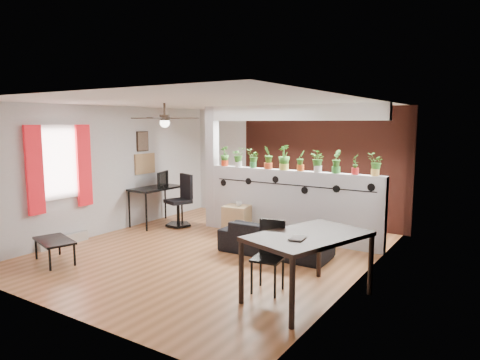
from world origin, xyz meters
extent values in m
cube|color=brown|center=(0.00, 0.00, -0.05)|extent=(6.30, 7.10, 0.10)
cube|color=#B7B7BA|center=(0.00, 3.02, 1.30)|extent=(6.30, 0.04, 2.90)
cube|color=#B7B7BA|center=(0.00, -3.02, 1.30)|extent=(6.30, 0.04, 2.90)
cube|color=#B7B7BA|center=(-2.62, 0.00, 1.30)|extent=(0.04, 7.10, 2.90)
cube|color=#B7B7BA|center=(2.62, 0.00, 1.30)|extent=(0.04, 7.10, 2.90)
cube|color=white|center=(0.00, 0.00, 2.65)|extent=(6.30, 7.10, 0.10)
cube|color=#BCBCC1|center=(0.80, 1.50, 0.68)|extent=(3.60, 0.18, 1.35)
cube|color=white|center=(0.80, 1.50, 2.45)|extent=(3.60, 0.18, 0.30)
cube|color=#BCBCC1|center=(-1.11, 1.50, 1.30)|extent=(0.22, 0.20, 2.60)
cube|color=#A74230|center=(0.80, 2.97, 1.30)|extent=(3.90, 0.05, 2.60)
cube|color=black|center=(0.80, 1.40, 1.08)|extent=(3.31, 0.01, 0.02)
cylinder|color=black|center=(-0.75, 1.40, 1.00)|extent=(0.14, 0.01, 0.14)
cylinder|color=black|center=(-0.13, 1.40, 1.08)|extent=(0.14, 0.01, 0.14)
cylinder|color=black|center=(0.49, 1.40, 1.16)|extent=(0.14, 0.01, 0.14)
cylinder|color=black|center=(1.11, 1.40, 1.00)|extent=(0.14, 0.01, 0.14)
cylinder|color=black|center=(1.73, 1.40, 1.08)|extent=(0.14, 0.01, 0.14)
cylinder|color=black|center=(2.35, 1.40, 1.16)|extent=(0.14, 0.01, 0.14)
cube|color=white|center=(-2.58, -1.20, 1.55)|extent=(0.02, 0.95, 1.25)
cube|color=white|center=(-2.57, -1.20, 1.55)|extent=(0.04, 1.05, 1.35)
cube|color=red|center=(-2.53, -1.70, 1.45)|extent=(0.06, 0.30, 1.55)
cube|color=red|center=(-2.53, -0.70, 1.45)|extent=(0.06, 0.30, 1.55)
cube|color=beige|center=(-2.54, -1.20, 0.09)|extent=(0.08, 1.00, 0.18)
cube|color=#9D754B|center=(-2.58, 0.95, 1.35)|extent=(0.03, 0.60, 0.45)
cube|color=#8C7259|center=(-2.58, 0.90, 1.85)|extent=(0.03, 0.30, 0.40)
cube|color=black|center=(-2.58, 0.90, 1.85)|extent=(0.02, 0.34, 0.44)
cylinder|color=black|center=(-0.80, -0.30, 2.50)|extent=(0.04, 0.04, 0.20)
cylinder|color=black|center=(-0.80, -0.30, 2.35)|extent=(0.18, 0.18, 0.10)
sphere|color=white|center=(-0.80, -0.30, 2.26)|extent=(0.17, 0.17, 0.17)
cube|color=black|center=(-0.48, -0.18, 2.34)|extent=(0.55, 0.29, 0.01)
cube|color=black|center=(-0.92, 0.02, 2.34)|extent=(0.29, 0.55, 0.01)
cube|color=black|center=(-1.12, -0.42, 2.34)|extent=(0.55, 0.29, 0.01)
cube|color=black|center=(-0.68, -0.62, 2.34)|extent=(0.29, 0.55, 0.01)
cylinder|color=red|center=(-0.78, 1.50, 1.41)|extent=(0.15, 0.15, 0.12)
imported|color=#215418|center=(-0.78, 1.50, 1.61)|extent=(0.22, 0.25, 0.32)
cylinder|color=silver|center=(-0.43, 1.50, 1.41)|extent=(0.14, 0.14, 0.12)
imported|color=#215418|center=(-0.43, 1.50, 1.60)|extent=(0.25, 0.26, 0.30)
cylinder|color=#30863F|center=(-0.08, 1.50, 1.41)|extent=(0.13, 0.13, 0.12)
imported|color=#215418|center=(-0.08, 1.50, 1.59)|extent=(0.22, 0.24, 0.28)
cylinder|color=#C1431E|center=(0.27, 1.50, 1.41)|extent=(0.16, 0.16, 0.12)
imported|color=#215418|center=(0.27, 1.50, 1.63)|extent=(0.24, 0.27, 0.35)
cylinder|color=gold|center=(0.62, 1.50, 1.41)|extent=(0.18, 0.18, 0.12)
imported|color=#215418|center=(0.62, 1.50, 1.64)|extent=(0.29, 0.32, 0.39)
cylinder|color=#D25318|center=(0.98, 1.50, 1.41)|extent=(0.14, 0.14, 0.12)
imported|color=#215418|center=(0.98, 1.50, 1.60)|extent=(0.21, 0.23, 0.29)
cylinder|color=silver|center=(1.33, 1.50, 1.41)|extent=(0.15, 0.15, 0.12)
imported|color=#215418|center=(1.33, 1.50, 1.61)|extent=(0.26, 0.25, 0.32)
cylinder|color=#348631|center=(1.68, 1.50, 1.41)|extent=(0.15, 0.15, 0.12)
imported|color=#215418|center=(1.68, 1.50, 1.61)|extent=(0.24, 0.27, 0.33)
cylinder|color=red|center=(2.03, 1.50, 1.41)|extent=(0.13, 0.13, 0.12)
imported|color=#215418|center=(2.03, 1.50, 1.59)|extent=(0.17, 0.20, 0.27)
cylinder|color=#ECB453|center=(2.38, 1.50, 1.41)|extent=(0.14, 0.14, 0.12)
imported|color=#215418|center=(2.38, 1.50, 1.60)|extent=(0.25, 0.25, 0.30)
imported|color=black|center=(1.01, 0.45, 0.27)|extent=(1.84, 0.78, 0.53)
cube|color=tan|center=(-0.25, 1.16, 0.30)|extent=(0.55, 0.51, 0.60)
imported|color=gray|center=(-0.20, 1.16, 0.64)|extent=(0.14, 0.14, 0.09)
cube|color=black|center=(-2.25, 0.94, 0.82)|extent=(0.66, 1.19, 0.04)
cylinder|color=black|center=(-2.54, 0.41, 0.40)|extent=(0.04, 0.04, 0.80)
cylinder|color=black|center=(-2.01, 0.38, 0.40)|extent=(0.04, 0.04, 0.80)
cylinder|color=black|center=(-2.49, 1.49, 0.40)|extent=(0.04, 0.04, 0.80)
cylinder|color=black|center=(-1.96, 1.47, 0.40)|extent=(0.04, 0.04, 0.80)
imported|color=black|center=(-2.25, 1.09, 0.94)|extent=(0.33, 0.17, 0.19)
cylinder|color=black|center=(-1.71, 1.05, 0.04)|extent=(0.58, 0.58, 0.04)
cylinder|color=black|center=(-1.71, 1.05, 0.29)|extent=(0.07, 0.07, 0.49)
cube|color=black|center=(-1.71, 1.05, 0.56)|extent=(0.60, 0.60, 0.08)
cube|color=black|center=(-1.64, 1.25, 0.88)|extent=(0.45, 0.22, 0.54)
cube|color=black|center=(2.25, -1.00, 0.83)|extent=(1.39, 1.79, 0.06)
cylinder|color=black|center=(1.61, -1.58, 0.40)|extent=(0.07, 0.07, 0.80)
cylinder|color=black|center=(2.44, -1.85, 0.40)|extent=(0.07, 0.07, 0.80)
cylinder|color=black|center=(2.06, -0.16, 0.40)|extent=(0.07, 0.07, 0.80)
cylinder|color=black|center=(2.89, -0.43, 0.40)|extent=(0.07, 0.07, 0.80)
imported|color=gray|center=(2.15, -1.30, 0.87)|extent=(0.19, 0.24, 0.02)
cube|color=black|center=(1.71, -1.08, 0.46)|extent=(0.44, 0.44, 0.03)
cube|color=black|center=(1.68, -0.91, 0.71)|extent=(0.37, 0.09, 0.49)
cube|color=black|center=(1.57, -1.27, 0.23)|extent=(0.03, 0.03, 0.46)
cube|color=black|center=(1.89, -1.22, 0.23)|extent=(0.03, 0.03, 0.46)
cube|color=black|center=(1.52, -0.95, 0.47)|extent=(0.03, 0.03, 0.94)
cube|color=black|center=(1.84, -0.90, 0.47)|extent=(0.03, 0.03, 0.94)
cube|color=black|center=(-1.80, -1.89, 0.36)|extent=(0.91, 0.67, 0.04)
cylinder|color=black|center=(-2.21, -1.96, 0.17)|extent=(0.04, 0.04, 0.35)
cylinder|color=black|center=(-1.50, -2.17, 0.17)|extent=(0.04, 0.04, 0.35)
cylinder|color=black|center=(-2.10, -1.60, 0.17)|extent=(0.04, 0.04, 0.35)
cylinder|color=black|center=(-1.39, -1.82, 0.17)|extent=(0.04, 0.04, 0.35)
camera|label=1|loc=(4.38, -5.92, 2.26)|focal=32.00mm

